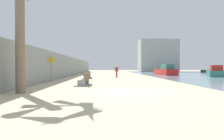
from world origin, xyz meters
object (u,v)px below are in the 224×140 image
(bench_near, at_px, (84,83))
(pedestrian_sign, at_px, (51,66))
(boat_nearest, at_px, (215,72))
(bench_far, at_px, (88,77))
(boat_outer, at_px, (218,71))
(boat_distant, at_px, (166,71))
(person_walking, at_px, (117,70))

(bench_near, relative_size, pedestrian_sign, 0.83)
(bench_near, distance_m, boat_nearest, 22.71)
(bench_far, height_order, boat_outer, boat_outer)
(boat_distant, bearing_deg, bench_far, -144.25)
(boat_nearest, bearing_deg, bench_far, -169.64)
(boat_distant, bearing_deg, boat_outer, 31.97)
(boat_distant, xyz_separation_m, pedestrian_sign, (-16.94, -15.18, 0.85))
(person_walking, xyz_separation_m, boat_distant, (9.82, 7.82, -0.22))
(boat_nearest, bearing_deg, pedestrian_sign, -158.74)
(pedestrian_sign, bearing_deg, bench_far, 58.98)
(boat_outer, distance_m, pedestrian_sign, 42.65)
(bench_far, xyz_separation_m, boat_outer, (30.79, 20.53, 0.37))
(boat_distant, height_order, pedestrian_sign, pedestrian_sign)
(bench_near, bearing_deg, boat_nearest, 33.58)
(person_walking, bearing_deg, boat_outer, 34.49)
(bench_far, relative_size, boat_distant, 0.32)
(boat_outer, xyz_separation_m, boat_distant, (-17.01, -10.61, 0.20))
(bench_far, relative_size, person_walking, 1.23)
(bench_far, bearing_deg, bench_near, -86.14)
(boat_outer, xyz_separation_m, pedestrian_sign, (-33.95, -25.79, 1.05))
(boat_outer, distance_m, boat_nearest, 20.37)
(bench_near, relative_size, bench_far, 1.02)
(person_walking, relative_size, boat_distant, 0.26)
(bench_near, distance_m, bench_far, 9.01)
(person_walking, relative_size, boat_nearest, 0.33)
(person_walking, xyz_separation_m, pedestrian_sign, (-7.12, -7.36, 0.63))
(bench_near, xyz_separation_m, bench_far, (-0.61, 8.99, 0.00))
(boat_outer, height_order, boat_nearest, boat_nearest)
(boat_outer, bearing_deg, boat_distant, -148.03)
(bench_near, relative_size, boat_outer, 0.30)
(bench_far, bearing_deg, boat_outer, 33.70)
(person_walking, height_order, boat_distant, boat_distant)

